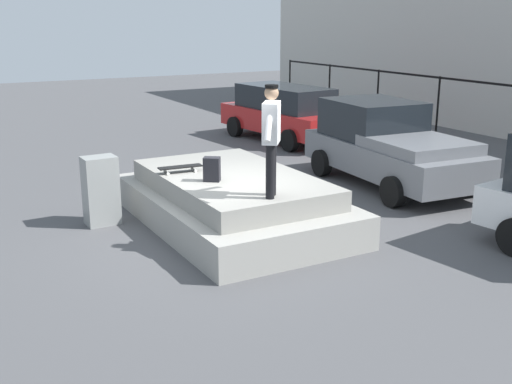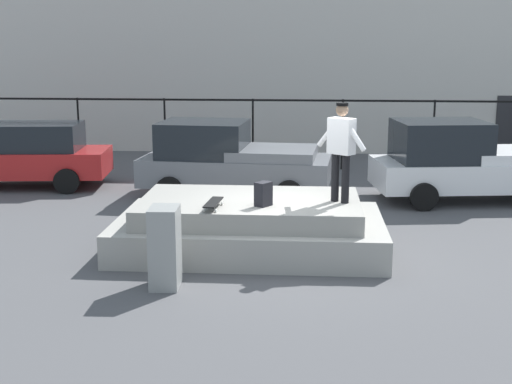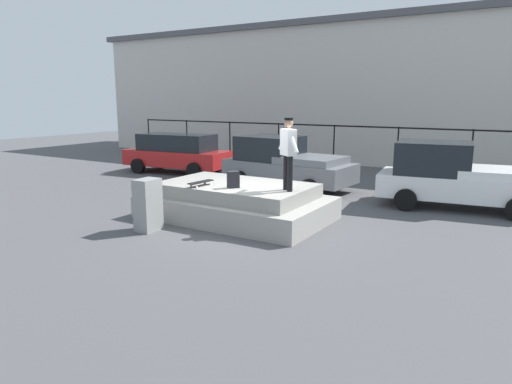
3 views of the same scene
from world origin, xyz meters
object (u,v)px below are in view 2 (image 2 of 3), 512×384
utility_box (165,247)px  car_white_pickup_far (464,162)px  backpack (263,194)px  car_red_hatchback_near (19,153)px  skateboarder (341,145)px  car_grey_pickup_mid (229,160)px  skateboard (213,203)px

utility_box → car_white_pickup_far: bearing=45.6°
backpack → car_white_pickup_far: bearing=-6.6°
car_red_hatchback_near → utility_box: 9.01m
backpack → utility_box: 2.20m
utility_box → skateboarder: bearing=33.6°
car_white_pickup_far → utility_box: (-5.96, -6.48, -0.30)m
car_grey_pickup_mid → car_white_pickup_far: size_ratio=0.98×
car_white_pickup_far → skateboard: bearing=-136.3°
car_red_hatchback_near → car_white_pickup_far: (11.31, -0.76, 0.04)m
skateboard → car_grey_pickup_mid: size_ratio=0.17×
backpack → car_grey_pickup_mid: 5.09m
backpack → car_white_pickup_far: size_ratio=0.09×
skateboard → utility_box: 1.52m
car_red_hatchback_near → car_grey_pickup_mid: (5.63, -0.70, 0.02)m
skateboarder → car_grey_pickup_mid: 5.31m
backpack → car_grey_pickup_mid: bearing=49.2°
skateboard → car_white_pickup_far: (5.37, 5.14, -0.11)m
skateboard → backpack: bearing=16.1°
car_red_hatchback_near → utility_box: size_ratio=3.73×
car_red_hatchback_near → skateboard: bearing=-44.8°
car_grey_pickup_mid → utility_box: 6.55m
car_white_pickup_far → backpack: bearing=-132.7°
skateboarder → car_white_pickup_far: 5.60m
backpack → skateboard: bearing=142.2°
car_grey_pickup_mid → utility_box: bearing=-92.5°
car_red_hatchback_near → car_white_pickup_far: car_white_pickup_far is taller
skateboarder → car_grey_pickup_mid: bearing=118.8°
skateboarder → car_white_pickup_far: bearing=54.8°
car_red_hatchback_near → car_white_pickup_far: size_ratio=0.99×
skateboard → car_red_hatchback_near: 8.37m
car_white_pickup_far → utility_box: size_ratio=3.77×
skateboard → car_red_hatchback_near: (-5.93, 5.90, -0.15)m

